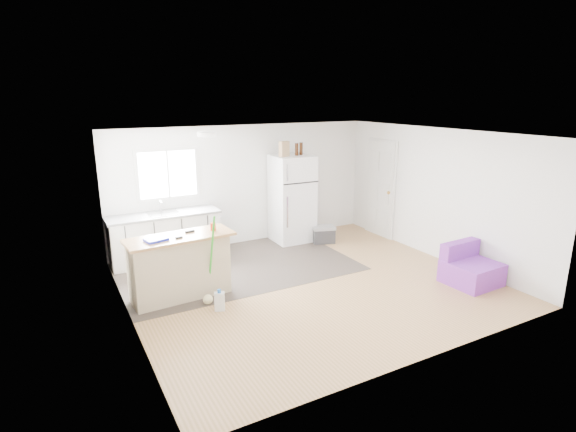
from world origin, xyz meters
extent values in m
cube|color=olive|center=(0.00, 0.00, -0.01)|extent=(5.50, 5.00, 0.01)
cube|color=white|center=(0.00, 0.00, 2.40)|extent=(5.50, 5.00, 0.01)
cube|color=white|center=(0.00, 2.50, 1.20)|extent=(5.50, 0.01, 2.40)
cube|color=white|center=(0.00, -2.50, 1.20)|extent=(5.50, 0.01, 2.40)
cube|color=white|center=(-2.75, 0.00, 1.20)|extent=(0.01, 5.00, 2.40)
cube|color=white|center=(2.75, 0.00, 1.20)|extent=(0.01, 5.00, 2.40)
cube|color=#352C27|center=(-0.73, 1.25, 0.00)|extent=(4.05, 2.50, 0.00)
cube|color=white|center=(-1.55, 2.49, 1.55)|extent=(1.18, 0.04, 0.98)
cube|color=white|center=(-1.55, 2.47, 1.55)|extent=(1.05, 0.01, 0.85)
cube|color=white|center=(-1.55, 2.46, 1.55)|extent=(0.03, 0.02, 0.85)
cube|color=white|center=(2.72, 1.55, 1.01)|extent=(0.05, 0.82, 2.03)
cube|color=white|center=(2.73, 1.55, 1.02)|extent=(0.03, 0.92, 2.10)
sphere|color=gold|center=(2.67, 1.23, 1.00)|extent=(0.07, 0.07, 0.07)
cylinder|color=white|center=(-1.20, 1.20, 2.36)|extent=(0.30, 0.30, 0.07)
cube|color=white|center=(-1.75, 2.19, 0.43)|extent=(1.94, 0.59, 0.85)
cube|color=slate|center=(-1.75, 2.19, 0.87)|extent=(2.00, 0.62, 0.04)
cube|color=silver|center=(-1.75, 2.16, 0.87)|extent=(0.53, 0.41, 0.06)
cube|color=tan|center=(-1.95, 0.51, 0.46)|extent=(1.46, 0.60, 0.92)
cube|color=tan|center=(-1.92, 0.51, 0.94)|extent=(1.60, 0.71, 0.04)
cube|color=white|center=(0.87, 2.11, 0.89)|extent=(0.80, 0.75, 1.79)
cube|color=black|center=(0.87, 1.74, 1.29)|extent=(0.79, 0.03, 0.02)
cube|color=silver|center=(0.55, 1.73, 1.52)|extent=(0.03, 0.02, 0.32)
cube|color=silver|center=(0.55, 1.73, 0.73)|extent=(0.03, 0.02, 0.63)
cube|color=#313133|center=(1.36, 1.65, 0.15)|extent=(0.51, 0.42, 0.29)
cube|color=gray|center=(1.36, 1.65, 0.32)|extent=(0.53, 0.44, 0.06)
cube|color=purple|center=(2.31, -1.27, 0.18)|extent=(0.81, 0.76, 0.37)
cube|color=purple|center=(2.31, -0.99, 0.50)|extent=(0.79, 0.22, 0.27)
cube|color=silver|center=(-1.59, -0.19, 0.13)|extent=(0.17, 0.15, 0.27)
cylinder|color=blue|center=(-1.59, -0.19, 0.29)|extent=(0.07, 0.07, 0.05)
cylinder|color=green|center=(-1.55, 0.22, 0.68)|extent=(0.07, 0.35, 1.28)
sphere|color=beige|center=(-1.67, 0.09, 0.06)|extent=(0.15, 0.15, 0.15)
cylinder|color=red|center=(-1.39, 0.53, 1.02)|extent=(0.10, 0.10, 0.12)
cube|color=#151EC7|center=(-2.27, 0.44, 0.98)|extent=(0.34, 0.29, 0.04)
cube|color=black|center=(-1.73, 0.62, 0.98)|extent=(0.14, 0.06, 0.03)
cube|color=black|center=(-1.96, 0.40, 0.98)|extent=(0.10, 0.05, 0.03)
cube|color=#A0805B|center=(0.65, 2.04, 1.94)|extent=(0.22, 0.14, 0.30)
cylinder|color=#341909|center=(0.95, 2.06, 1.91)|extent=(0.09, 0.09, 0.25)
cylinder|color=#341909|center=(1.08, 2.12, 1.91)|extent=(0.08, 0.08, 0.25)
camera|label=1|loc=(-3.54, -5.77, 2.96)|focal=28.00mm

